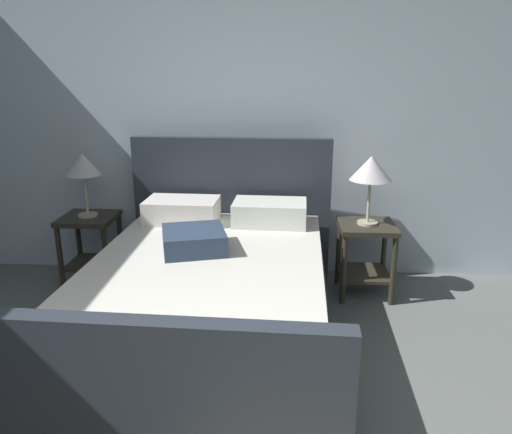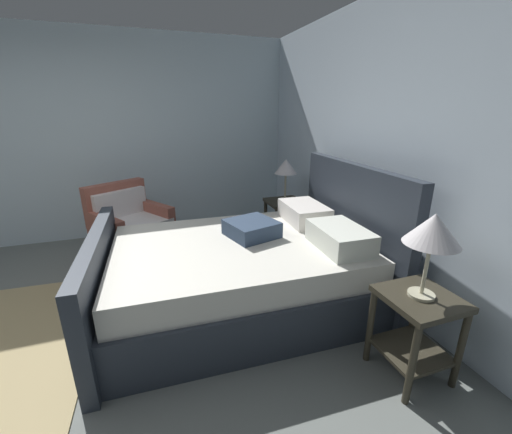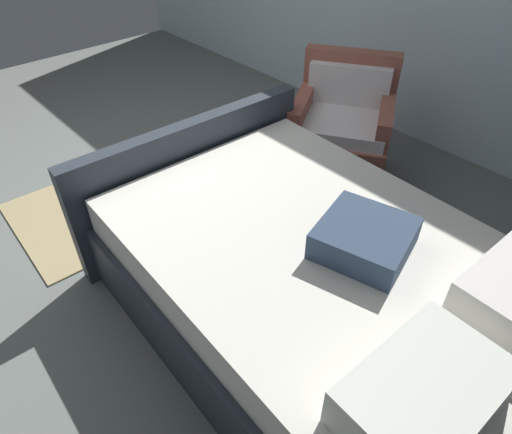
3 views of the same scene
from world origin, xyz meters
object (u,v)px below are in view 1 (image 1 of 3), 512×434
bed (209,294)px  nightstand_right (366,247)px  table_lamp_right (371,170)px  nightstand_left (91,238)px  table_lamp_left (83,167)px

bed → nightstand_right: bearing=35.1°
nightstand_right → table_lamp_right: bearing=76.0°
nightstand_left → table_lamp_left: bearing=90.0°
table_lamp_right → bed: bearing=-144.9°
nightstand_left → nightstand_right: bearing=-2.3°
bed → nightstand_left: bed is taller
nightstand_right → table_lamp_left: table_lamp_left is taller
bed → table_lamp_right: 1.56m
bed → table_lamp_left: bearing=142.0°
table_lamp_right → table_lamp_left: size_ratio=1.03×
nightstand_right → nightstand_left: same height
nightstand_right → table_lamp_left: 2.38m
table_lamp_right → table_lamp_left: bearing=177.7°
bed → table_lamp_right: (1.15, 0.81, 0.68)m
table_lamp_right → table_lamp_left: (-2.29, 0.09, -0.02)m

